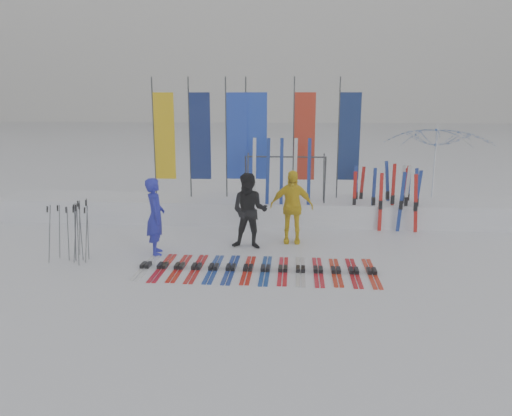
# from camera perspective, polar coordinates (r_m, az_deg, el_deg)

# --- Properties ---
(ground) EXTENTS (120.00, 120.00, 0.00)m
(ground) POSITION_cam_1_polar(r_m,az_deg,el_deg) (9.21, -2.05, -8.22)
(ground) COLOR white
(ground) RESTS_ON ground
(snow_bank) EXTENTS (14.00, 1.60, 0.60)m
(snow_bank) POSITION_cam_1_polar(r_m,az_deg,el_deg) (13.53, 0.17, -0.15)
(snow_bank) COLOR white
(snow_bank) RESTS_ON ground
(person_blue) EXTENTS (0.54, 0.68, 1.64)m
(person_blue) POSITION_cam_1_polar(r_m,az_deg,el_deg) (10.70, -11.42, -0.94)
(person_blue) COLOR #1E23AF
(person_blue) RESTS_ON ground
(person_black) EXTENTS (0.87, 0.70, 1.67)m
(person_black) POSITION_cam_1_polar(r_m,az_deg,el_deg) (10.90, -0.75, -0.36)
(person_black) COLOR black
(person_black) RESTS_ON ground
(person_yellow) EXTENTS (0.98, 0.41, 1.67)m
(person_yellow) POSITION_cam_1_polar(r_m,az_deg,el_deg) (11.35, 4.09, 0.14)
(person_yellow) COLOR yellow
(person_yellow) RESTS_ON ground
(tent_canopy) EXTENTS (3.75, 3.78, 2.59)m
(tent_canopy) POSITION_cam_1_polar(r_m,az_deg,el_deg) (14.36, 19.85, 3.87)
(tent_canopy) COLOR white
(tent_canopy) RESTS_ON ground
(ski_row) EXTENTS (4.54, 1.69, 0.07)m
(ski_row) POSITION_cam_1_polar(r_m,az_deg,el_deg) (9.69, 0.11, -6.94)
(ski_row) COLOR silver
(ski_row) RESTS_ON ground
(pole_cluster) EXTENTS (0.80, 0.69, 1.26)m
(pole_cluster) POSITION_cam_1_polar(r_m,az_deg,el_deg) (10.74, -20.05, -2.63)
(pole_cluster) COLOR #595B60
(pole_cluster) RESTS_ON ground
(feather_flags) EXTENTS (5.51, 0.24, 3.20)m
(feather_flags) POSITION_cam_1_polar(r_m,az_deg,el_deg) (13.44, -0.63, 8.15)
(feather_flags) COLOR #383A3F
(feather_flags) RESTS_ON ground
(ski_rack) EXTENTS (2.04, 0.80, 1.23)m
(ski_rack) POSITION_cam_1_polar(r_m,az_deg,el_deg) (12.90, 3.39, 4.10)
(ski_rack) COLOR #383A3F
(ski_rack) RESTS_ON ground
(upright_skis) EXTENTS (1.68, 1.21, 1.66)m
(upright_skis) POSITION_cam_1_polar(r_m,az_deg,el_deg) (13.26, 15.44, 1.19)
(upright_skis) COLOR navy
(upright_skis) RESTS_ON ground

